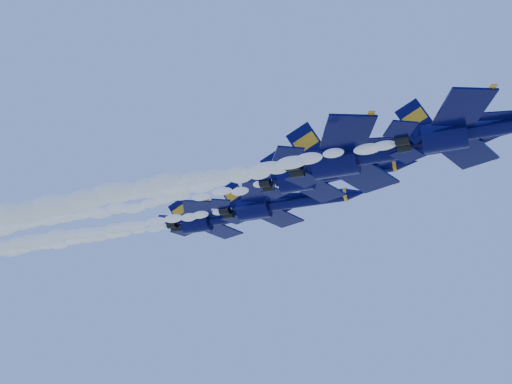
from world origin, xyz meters
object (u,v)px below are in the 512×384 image
(jet_third, at_px, (327,174))
(jet_fourth, at_px, (283,203))
(jet_second, at_px, (377,153))
(jet_lead, at_px, (487,128))
(jet_fifth, at_px, (221,218))

(jet_third, relative_size, jet_fourth, 0.89)
(jet_fourth, bearing_deg, jet_second, -51.10)
(jet_lead, distance_m, jet_third, 21.09)
(jet_lead, relative_size, jet_third, 0.98)
(jet_lead, relative_size, jet_second, 0.84)
(jet_third, height_order, jet_fifth, jet_fifth)
(jet_second, bearing_deg, jet_lead, -28.00)
(jet_second, xyz_separation_m, jet_fifth, (-25.97, 24.85, 6.68))
(jet_fourth, bearing_deg, jet_fifth, 149.79)
(jet_third, bearing_deg, jet_lead, -38.56)
(jet_lead, distance_m, jet_fourth, 34.44)
(jet_second, bearing_deg, jet_fourth, 128.90)
(jet_third, distance_m, jet_fifth, 26.15)
(jet_lead, xyz_separation_m, jet_second, (-9.53, 5.07, 1.95))
(jet_fourth, xyz_separation_m, jet_fifth, (-11.16, 6.50, 1.91))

